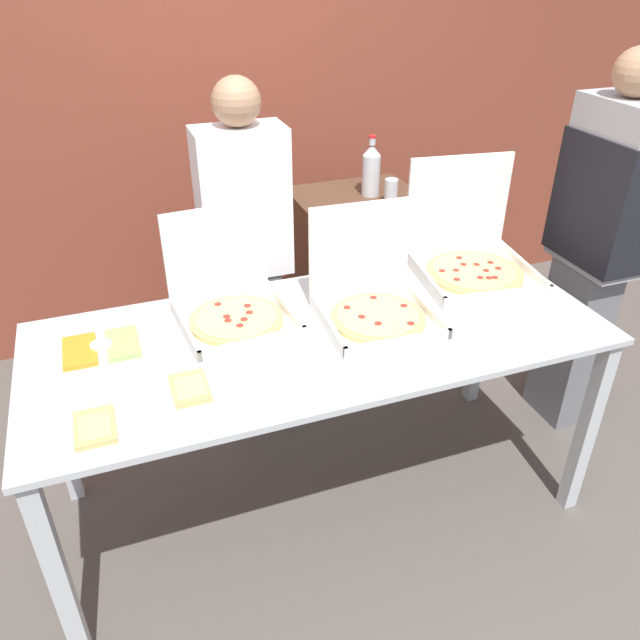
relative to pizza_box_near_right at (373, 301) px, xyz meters
The scene contains 14 objects.
ground_plane 0.99m from the pizza_box_near_right, behind, with size 16.00×16.00×0.00m, color #514C47.
brick_wall_behind 1.75m from the pizza_box_near_right, 97.69° to the left, with size 10.00×0.06×2.80m.
buffet_table 0.29m from the pizza_box_near_right, behind, with size 2.15×0.90×0.89m.
pizza_box_near_right is the anchor object (origin of this frame).
pizza_box_far_left 0.59m from the pizza_box_near_right, 20.58° to the left, with size 0.54×0.55×0.47m.
pizza_box_near_left 0.54m from the pizza_box_near_right, 161.84° to the left, with size 0.44×0.45×0.41m.
paper_plate_front_left 0.79m from the pizza_box_near_right, 163.11° to the right, with size 0.22×0.22×0.03m.
paper_plate_front_center 1.10m from the pizza_box_near_right, 163.02° to the right, with size 0.21×0.21×0.03m.
veggie_tray 1.01m from the pizza_box_near_right, behind, with size 0.32×0.25×0.05m.
sideboard_podium 1.13m from the pizza_box_near_right, 70.89° to the left, with size 0.65×0.48×1.02m.
soda_bottle 1.04m from the pizza_box_near_right, 66.75° to the left, with size 0.09×0.09×0.31m.
soda_can_silver 0.92m from the pizza_box_near_right, 60.43° to the left, with size 0.07×0.07×0.12m.
person_guest_plaid 0.80m from the pizza_box_near_right, 113.56° to the left, with size 0.40×0.22×1.69m.
person_server_vest 1.17m from the pizza_box_near_right, ahead, with size 0.24×0.42×1.80m.
Camera 1 is at (-0.68, -1.86, 2.15)m, focal length 35.00 mm.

